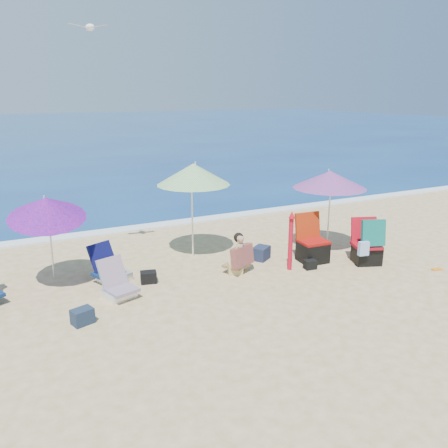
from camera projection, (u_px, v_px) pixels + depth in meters
name	position (u px, v px, depth m)	size (l,w,h in m)	color
ground	(260.00, 289.00, 8.89)	(120.00, 120.00, 0.00)	#D8BC84
sea	(41.00, 130.00, 47.70)	(120.00, 80.00, 0.12)	navy
foam	(171.00, 223.00, 13.28)	(120.00, 0.50, 0.04)	white
umbrella_turquoise	(330.00, 180.00, 10.63)	(2.04, 2.04, 1.97)	silver
umbrella_striped	(193.00, 174.00, 10.19)	(2.06, 2.06, 2.21)	white
umbrella_blue	(46.00, 208.00, 8.53)	(1.46, 1.52, 1.97)	silver
furled_umbrella	(291.00, 238.00, 9.68)	(0.16, 0.16, 1.31)	#B80D1E
chair_navy	(111.00, 271.00, 9.23)	(0.83, 0.82, 0.75)	#0C2246
chair_rainbow	(118.00, 287.00, 8.49)	(0.70, 0.81, 0.72)	#D15F49
camp_chair_left	(312.00, 247.00, 10.29)	(0.66, 0.67, 1.08)	#9E0F0B
camp_chair_right	(367.00, 247.00, 10.12)	(0.79, 0.76, 1.06)	#9E0B18
person_center	(240.00, 255.00, 9.53)	(0.70, 0.60, 0.87)	tan
bag_navy_a	(82.00, 316.00, 7.52)	(0.40, 0.33, 0.26)	#1A273A
bag_black_a	(149.00, 277.00, 9.16)	(0.36, 0.29, 0.23)	black
bag_tan	(235.00, 268.00, 9.58)	(0.35, 0.30, 0.26)	tan
bag_navy_b	(261.00, 253.00, 10.43)	(0.50, 0.47, 0.30)	#1C243E
bag_black_b	(310.00, 264.00, 9.88)	(0.28, 0.21, 0.20)	black
orange_item	(437.00, 269.00, 9.84)	(0.24, 0.14, 0.03)	orange
seagull	(90.00, 27.00, 8.68)	(0.72, 0.35, 0.13)	white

